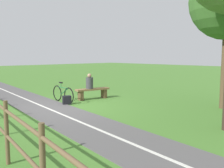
% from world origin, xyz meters
% --- Properties ---
extents(ground_plane, '(80.00, 80.00, 0.00)m').
position_xyz_m(ground_plane, '(0.00, 0.00, 0.00)').
color(ground_plane, '#477A2D').
extents(paved_path, '(5.75, 36.00, 0.02)m').
position_xyz_m(paved_path, '(1.29, 4.00, 0.01)').
color(paved_path, '#565454').
rests_on(paved_path, ground_plane).
extents(path_centre_line, '(3.52, 31.83, 0.00)m').
position_xyz_m(path_centre_line, '(1.29, 4.00, 0.02)').
color(path_centre_line, silver).
rests_on(path_centre_line, paved_path).
extents(bench, '(1.68, 0.68, 0.50)m').
position_xyz_m(bench, '(-1.77, -0.66, 0.34)').
color(bench, brown).
rests_on(bench, ground_plane).
extents(person_seated, '(0.39, 0.39, 0.70)m').
position_xyz_m(person_seated, '(-1.62, -0.69, 0.80)').
color(person_seated, '#38383D').
rests_on(person_seated, bench).
extents(bicycle, '(0.08, 1.65, 0.88)m').
position_xyz_m(bicycle, '(-0.32, -0.93, 0.37)').
color(bicycle, black).
rests_on(bicycle, ground_plane).
extents(backpack, '(0.41, 0.37, 0.36)m').
position_xyz_m(backpack, '(-0.18, -0.42, 0.18)').
color(backpack, black).
rests_on(backpack, ground_plane).
extents(fence_roadside, '(2.37, 16.84, 1.23)m').
position_xyz_m(fence_roadside, '(3.99, 4.68, 0.72)').
color(fence_roadside, brown).
rests_on(fence_roadside, ground_plane).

